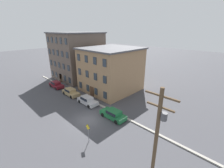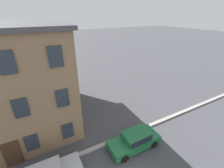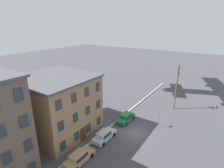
{
  "view_description": "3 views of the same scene",
  "coord_description": "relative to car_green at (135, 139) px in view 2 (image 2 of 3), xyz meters",
  "views": [
    {
      "loc": [
        16.65,
        -11.56,
        13.29
      ],
      "look_at": [
        0.36,
        5.08,
        4.74
      ],
      "focal_mm": 24.0,
      "sensor_mm": 36.0,
      "label": 1
    },
    {
      "loc": [
        -3.53,
        -4.07,
        10.31
      ],
      "look_at": [
        1.41,
        5.23,
        5.27
      ],
      "focal_mm": 24.0,
      "sensor_mm": 36.0,
      "label": 2
    },
    {
      "loc": [
        -23.22,
        -10.79,
        17.38
      ],
      "look_at": [
        0.8,
        5.26,
        7.49
      ],
      "focal_mm": 28.0,
      "sensor_mm": 36.0,
      "label": 3
    }
  ],
  "objects": [
    {
      "name": "kerb_strip",
      "position": [
        -2.48,
        1.3,
        -0.67
      ],
      "size": [
        56.0,
        0.36,
        0.16
      ],
      "primitive_type": "cube",
      "color": "#9E998E",
      "rests_on": "ground_plane"
    },
    {
      "name": "apartment_midblock",
      "position": [
        -8.81,
        8.4,
        4.06
      ],
      "size": [
        11.16,
        11.72,
        9.59
      ],
      "color": "#9E7A56",
      "rests_on": "ground_plane"
    },
    {
      "name": "car_green",
      "position": [
        0.0,
        0.0,
        0.0
      ],
      "size": [
        4.4,
        1.92,
        1.43
      ],
      "color": "#1E6638",
      "rests_on": "ground_plane"
    }
  ]
}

